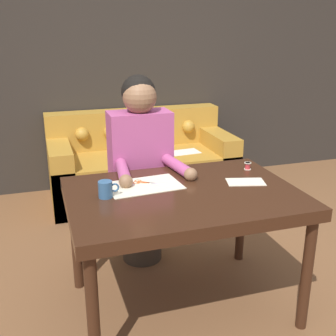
# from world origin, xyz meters

# --- Properties ---
(ground_plane) EXTENTS (16.00, 16.00, 0.00)m
(ground_plane) POSITION_xyz_m (0.00, 0.00, 0.00)
(ground_plane) COLOR brown
(wall_back) EXTENTS (8.00, 0.06, 2.60)m
(wall_back) POSITION_xyz_m (0.00, 2.32, 1.30)
(wall_back) COLOR #2D2823
(wall_back) RESTS_ON ground_plane
(dining_table) EXTENTS (1.26, 0.89, 0.74)m
(dining_table) POSITION_xyz_m (-0.15, 0.10, 0.66)
(dining_table) COLOR #381E11
(dining_table) RESTS_ON ground_plane
(couch) EXTENTS (1.75, 0.82, 0.81)m
(couch) POSITION_xyz_m (0.06, 1.90, 0.30)
(couch) COLOR #B7842D
(couch) RESTS_ON ground_plane
(person) EXTENTS (0.47, 0.62, 1.31)m
(person) POSITION_xyz_m (-0.24, 0.69, 0.68)
(person) COLOR #33281E
(person) RESTS_ON ground_plane
(pattern_paper_main) EXTENTS (0.44, 0.30, 0.00)m
(pattern_paper_main) POSITION_xyz_m (-0.33, 0.25, 0.74)
(pattern_paper_main) COLOR beige
(pattern_paper_main) RESTS_ON dining_table
(pattern_paper_offcut) EXTENTS (0.24, 0.18, 0.00)m
(pattern_paper_offcut) POSITION_xyz_m (0.25, 0.13, 0.74)
(pattern_paper_offcut) COLOR beige
(pattern_paper_offcut) RESTS_ON dining_table
(scissors) EXTENTS (0.21, 0.16, 0.01)m
(scissors) POSITION_xyz_m (-0.32, 0.29, 0.74)
(scissors) COLOR silver
(scissors) RESTS_ON dining_table
(mug) EXTENTS (0.11, 0.08, 0.09)m
(mug) POSITION_xyz_m (-0.57, 0.15, 0.78)
(mug) COLOR #335B84
(mug) RESTS_ON dining_table
(thread_spool) EXTENTS (0.04, 0.04, 0.05)m
(thread_spool) POSITION_xyz_m (0.37, 0.33, 0.76)
(thread_spool) COLOR red
(thread_spool) RESTS_ON dining_table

